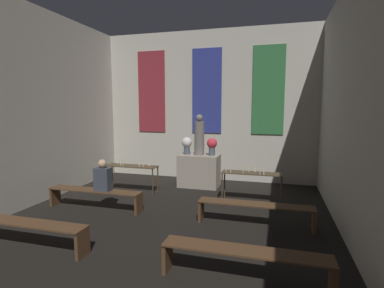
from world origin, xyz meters
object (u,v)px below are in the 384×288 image
at_px(candle_rack_right, 252,176).
at_px(person_seated, 103,177).
at_px(flower_vase_right, 212,145).
at_px(pew_back_right, 255,209).
at_px(pew_third_left, 25,228).
at_px(flower_vase_left, 187,144).
at_px(pew_back_left, 95,195).
at_px(altar, 199,170).
at_px(pew_third_right, 244,258).
at_px(statue, 199,136).
at_px(candle_rack_left, 131,169).

xyz_separation_m(candle_rack_right, person_seated, (-3.27, -1.50, 0.11)).
xyz_separation_m(flower_vase_right, pew_back_right, (1.46, -2.66, -0.93)).
relative_size(flower_vase_right, pew_back_right, 0.23).
relative_size(candle_rack_right, pew_third_left, 0.65).
height_order(flower_vase_left, candle_rack_right, flower_vase_left).
relative_size(flower_vase_right, pew_back_left, 0.23).
bearing_deg(candle_rack_right, pew_third_left, -134.80).
relative_size(altar, flower_vase_right, 2.30).
bearing_deg(pew_back_right, pew_third_right, -90.00).
xyz_separation_m(flower_vase_left, pew_third_left, (-1.46, -4.70, -0.93)).
bearing_deg(person_seated, statue, 58.77).
distance_m(altar, person_seated, 3.13).
bearing_deg(flower_vase_right, altar, 180.00).
bearing_deg(flower_vase_left, candle_rack_right, -29.74).
bearing_deg(altar, candle_rack_left, -144.91).
bearing_deg(pew_back_left, flower_vase_right, 50.00).
relative_size(flower_vase_left, candle_rack_left, 0.35).
bearing_deg(pew_third_left, pew_third_right, 0.00).
bearing_deg(flower_vase_right, candle_rack_left, -150.35).
bearing_deg(pew_third_right, pew_back_right, 90.00).
distance_m(pew_third_left, pew_third_right, 3.69).
height_order(statue, flower_vase_left, statue).
bearing_deg(candle_rack_right, pew_third_right, -86.92).
bearing_deg(pew_third_left, candle_rack_right, 45.20).
bearing_deg(candle_rack_right, pew_back_right, -82.76).
bearing_deg(flower_vase_right, pew_back_left, -130.00).
xyz_separation_m(pew_third_right, pew_back_right, (0.00, 2.03, 0.00)).
height_order(candle_rack_right, pew_back_left, candle_rack_right).
bearing_deg(altar, person_seated, -121.23).
bearing_deg(altar, flower_vase_right, 0.00).
distance_m(flower_vase_right, pew_back_left, 3.60).
bearing_deg(person_seated, flower_vase_left, 65.27).
xyz_separation_m(flower_vase_right, pew_third_left, (-2.24, -4.70, -0.93)).
distance_m(pew_third_left, pew_back_right, 4.22).
xyz_separation_m(candle_rack_left, pew_back_right, (3.51, -1.50, -0.33)).
xyz_separation_m(altar, pew_third_left, (-1.85, -4.70, -0.13)).
distance_m(altar, statue, 1.04).
height_order(altar, pew_back_right, altar).
xyz_separation_m(pew_back_left, person_seated, (0.23, 0.00, 0.44)).
bearing_deg(candle_rack_right, pew_back_left, -156.89).
bearing_deg(pew_back_right, pew_third_left, -151.17).
distance_m(flower_vase_right, candle_rack_right, 1.83).
bearing_deg(flower_vase_right, statue, 180.00).
height_order(altar, flower_vase_right, flower_vase_right).
distance_m(flower_vase_left, pew_third_right, 5.28).
bearing_deg(flower_vase_left, pew_third_left, -107.25).
bearing_deg(statue, flower_vase_left, 180.00).
xyz_separation_m(flower_vase_left, pew_back_right, (2.24, -2.66, -0.93)).
xyz_separation_m(pew_third_left, pew_back_right, (3.69, 2.03, 0.00)).
xyz_separation_m(flower_vase_left, pew_back_left, (-1.46, -2.66, -0.93)).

